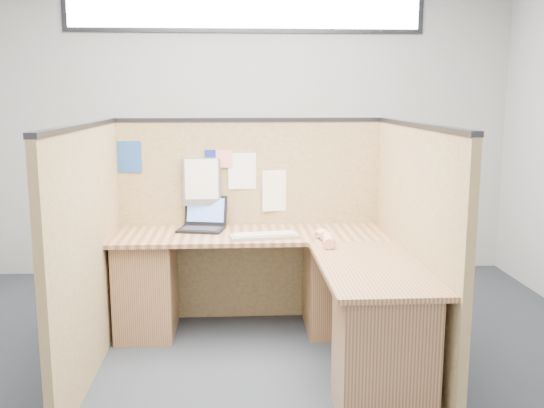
{
  "coord_description": "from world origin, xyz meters",
  "views": [
    {
      "loc": [
        -0.11,
        -3.51,
        1.69
      ],
      "look_at": [
        0.14,
        0.5,
        0.97
      ],
      "focal_mm": 40.0,
      "sensor_mm": 36.0,
      "label": 1
    }
  ],
  "objects": [
    {
      "name": "l_desk",
      "position": [
        0.18,
        0.29,
        0.39
      ],
      "size": [
        1.95,
        1.75,
        0.73
      ],
      "color": "brown",
      "rests_on": "floor"
    },
    {
      "name": "floor",
      "position": [
        0.0,
        0.0,
        0.0
      ],
      "size": [
        5.0,
        5.0,
        0.0
      ],
      "primitive_type": "plane",
      "color": "black",
      "rests_on": "ground"
    },
    {
      "name": "hand_forearm",
      "position": [
        0.49,
        0.35,
        0.77
      ],
      "size": [
        0.1,
        0.36,
        0.08
      ],
      "color": "tan",
      "rests_on": "l_desk"
    },
    {
      "name": "laptop",
      "position": [
        -0.36,
        0.85,
        0.79
      ],
      "size": [
        0.36,
        0.36,
        0.23
      ],
      "rotation": [
        0.0,
        0.0,
        -0.21
      ],
      "color": "black",
      "rests_on": "l_desk"
    },
    {
      "name": "file_holder",
      "position": [
        -0.35,
        0.94,
        1.07
      ],
      "size": [
        0.28,
        0.05,
        0.35
      ],
      "color": "slate",
      "rests_on": "cubicle_partitions"
    },
    {
      "name": "keyboard",
      "position": [
        0.09,
        0.52,
        0.74
      ],
      "size": [
        0.48,
        0.22,
        0.03
      ],
      "rotation": [
        0.0,
        0.0,
        0.14
      ],
      "color": "gray",
      "rests_on": "l_desk"
    },
    {
      "name": "clerestory_window",
      "position": [
        0.0,
        2.23,
        2.45
      ],
      "size": [
        3.3,
        0.04,
        0.38
      ],
      "color": "#232328",
      "rests_on": "wall_back"
    },
    {
      "name": "blue_poster",
      "position": [
        -0.88,
        0.97,
        1.25
      ],
      "size": [
        0.17,
        0.01,
        0.23
      ],
      "primitive_type": "cube",
      "rotation": [
        0.0,
        0.0,
        -0.03
      ],
      "color": "#1E468D",
      "rests_on": "cubicle_partitions"
    },
    {
      "name": "mouse",
      "position": [
        0.48,
        0.48,
        0.75
      ],
      "size": [
        0.11,
        0.07,
        0.04
      ],
      "primitive_type": "ellipsoid",
      "rotation": [
        0.0,
        0.0,
        -0.11
      ],
      "color": "silver",
      "rests_on": "l_desk"
    },
    {
      "name": "paper_left",
      "position": [
        -0.05,
        0.97,
        1.14
      ],
      "size": [
        0.21,
        0.02,
        0.27
      ],
      "primitive_type": "cube",
      "rotation": [
        0.0,
        0.0,
        0.08
      ],
      "color": "white",
      "rests_on": "cubicle_partitions"
    },
    {
      "name": "paper_right",
      "position": [
        0.21,
        0.97,
        0.99
      ],
      "size": [
        0.24,
        0.04,
        0.31
      ],
      "primitive_type": "cube",
      "rotation": [
        0.0,
        0.0,
        0.14
      ],
      "color": "white",
      "rests_on": "cubicle_partitions"
    },
    {
      "name": "cubicle_partitions",
      "position": [
        0.0,
        0.43,
        0.77
      ],
      "size": [
        2.06,
        1.83,
        1.53
      ],
      "color": "brown",
      "rests_on": "floor"
    },
    {
      "name": "wall_front",
      "position": [
        0.0,
        -2.25,
        1.4
      ],
      "size": [
        5.0,
        0.0,
        5.0
      ],
      "primitive_type": "plane",
      "rotation": [
        -1.57,
        0.0,
        0.0
      ],
      "color": "#A3A6A8",
      "rests_on": "floor"
    },
    {
      "name": "wall_back",
      "position": [
        0.0,
        2.25,
        1.4
      ],
      "size": [
        5.0,
        0.0,
        5.0
      ],
      "primitive_type": "plane",
      "rotation": [
        1.57,
        0.0,
        0.0
      ],
      "color": "#A3A6A8",
      "rests_on": "floor"
    },
    {
      "name": "american_flag",
      "position": [
        -0.25,
        0.96,
        1.22
      ],
      "size": [
        0.21,
        0.01,
        0.35
      ],
      "color": "olive",
      "rests_on": "cubicle_partitions"
    }
  ]
}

